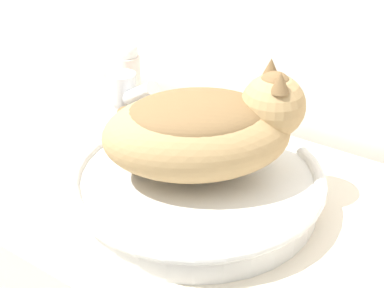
% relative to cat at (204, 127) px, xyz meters
% --- Properties ---
extents(sink_basin, '(0.40, 0.40, 0.06)m').
position_rel_cat_xyz_m(sink_basin, '(-0.01, -0.01, -0.10)').
color(sink_basin, silver).
rests_on(sink_basin, vanity_counter).
extents(cat, '(0.37, 0.33, 0.16)m').
position_rel_cat_xyz_m(cat, '(0.00, 0.00, 0.00)').
color(cat, tan).
rests_on(cat, sink_basin).
extents(faucet, '(0.14, 0.08, 0.15)m').
position_rel_cat_xyz_m(faucet, '(-0.22, 0.08, -0.05)').
color(faucet, silver).
rests_on(faucet, vanity_counter).
extents(deodorant_stick, '(0.05, 0.05, 0.14)m').
position_rel_cat_xyz_m(deodorant_stick, '(-0.33, 0.20, -0.06)').
color(deodorant_stick, silver).
rests_on(deodorant_stick, vanity_counter).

